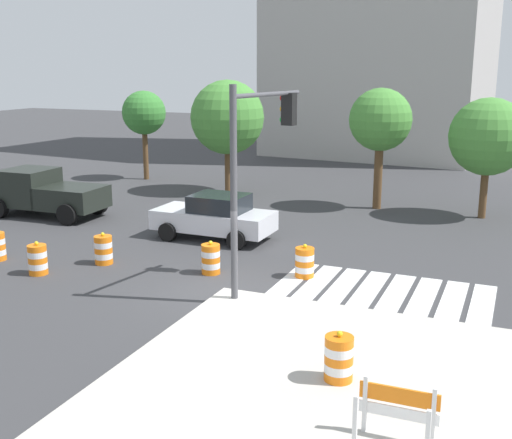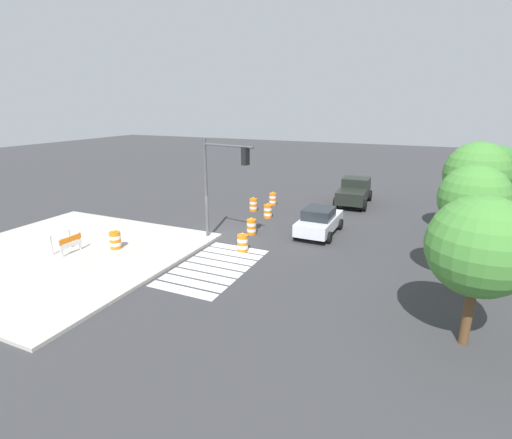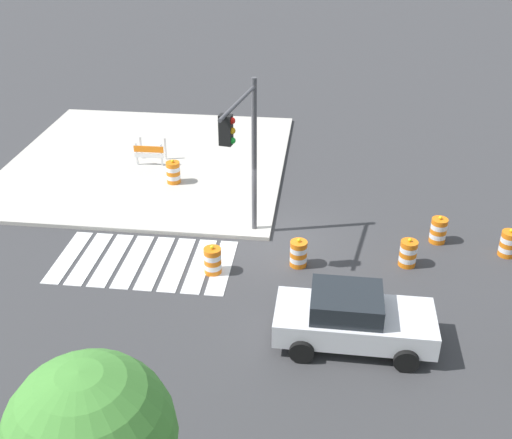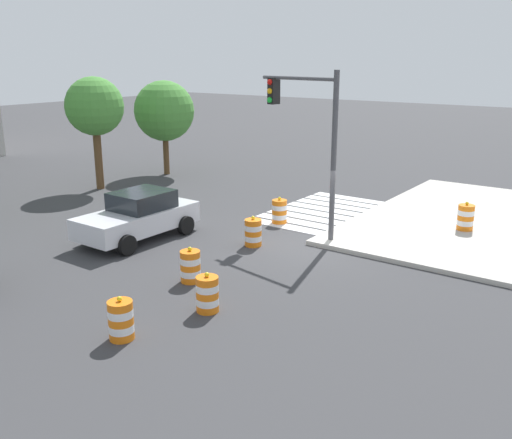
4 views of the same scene
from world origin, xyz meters
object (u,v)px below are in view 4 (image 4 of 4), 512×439
at_px(sports_car, 139,216).
at_px(traffic_barrel_near_corner, 279,212).
at_px(traffic_barrel_median_near, 190,266).
at_px(traffic_barrel_median_far, 253,233).
at_px(traffic_barrel_on_sidewalk, 466,217).
at_px(street_tree_streetside_near, 94,107).
at_px(traffic_barrel_crosswalk_end, 121,320).
at_px(traffic_light_pole, 307,124).
at_px(traffic_barrel_far_curb, 207,294).
at_px(street_tree_streetside_far, 164,111).

xyz_separation_m(sports_car, traffic_barrel_near_corner, (4.36, -2.88, -0.36)).
bearing_deg(traffic_barrel_median_near, traffic_barrel_median_far, 6.95).
distance_m(traffic_barrel_median_far, traffic_barrel_on_sidewalk, 7.58).
xyz_separation_m(sports_car, street_tree_streetside_near, (4.29, 7.24, 2.99)).
bearing_deg(sports_car, traffic_barrel_median_near, -115.04).
distance_m(traffic_barrel_median_near, traffic_barrel_median_far, 3.58).
relative_size(traffic_barrel_crosswalk_end, traffic_barrel_median_far, 1.00).
height_order(traffic_barrel_median_far, traffic_light_pole, traffic_light_pole).
xyz_separation_m(traffic_barrel_far_curb, traffic_barrel_on_sidewalk, (10.16, -3.24, 0.15)).
relative_size(sports_car, traffic_barrel_median_near, 4.24).
height_order(traffic_barrel_far_curb, street_tree_streetside_far, street_tree_streetside_far).
relative_size(traffic_barrel_median_far, street_tree_streetside_far, 0.21).
distance_m(traffic_barrel_median_near, traffic_barrel_on_sidewalk, 10.21).
distance_m(traffic_barrel_median_far, street_tree_streetside_far, 13.16).
bearing_deg(traffic_barrel_far_curb, traffic_barrel_near_corner, 20.66).
bearing_deg(traffic_barrel_on_sidewalk, traffic_barrel_far_curb, 162.33).
bearing_deg(sports_car, street_tree_streetside_far, 39.55).
relative_size(traffic_barrel_median_far, traffic_light_pole, 0.19).
bearing_deg(street_tree_streetside_far, street_tree_streetside_near, 178.70).
distance_m(sports_car, traffic_barrel_crosswalk_end, 7.34).
bearing_deg(traffic_barrel_median_near, traffic_light_pole, -4.49).
xyz_separation_m(traffic_barrel_on_sidewalk, traffic_light_pole, (-3.54, 4.44, 3.31)).
relative_size(traffic_light_pole, street_tree_streetside_far, 1.13).
bearing_deg(traffic_light_pole, street_tree_streetside_near, 86.34).
height_order(sports_car, traffic_barrel_crosswalk_end, sports_car).
bearing_deg(traffic_barrel_near_corner, traffic_light_pole, -117.09).
xyz_separation_m(traffic_barrel_median_far, traffic_barrel_on_sidewalk, (5.42, -5.30, 0.15)).
bearing_deg(traffic_barrel_median_near, traffic_barrel_near_corner, 10.69).
bearing_deg(traffic_barrel_near_corner, traffic_barrel_median_near, -169.31).
relative_size(traffic_barrel_near_corner, traffic_barrel_far_curb, 1.00).
distance_m(traffic_barrel_near_corner, traffic_barrel_on_sidewalk, 6.63).
distance_m(traffic_barrel_median_near, street_tree_streetside_near, 13.32).
bearing_deg(traffic_barrel_far_curb, traffic_barrel_median_near, 53.89).
bearing_deg(sports_car, traffic_barrel_crosswalk_end, -136.22).
relative_size(traffic_barrel_near_corner, traffic_light_pole, 0.19).
distance_m(sports_car, traffic_barrel_median_near, 4.50).
relative_size(traffic_barrel_median_near, traffic_barrel_on_sidewalk, 1.00).
bearing_deg(traffic_light_pole, traffic_barrel_on_sidewalk, -51.40).
height_order(traffic_barrel_crosswalk_end, traffic_barrel_far_curb, same).
height_order(traffic_light_pole, street_tree_streetside_far, traffic_light_pole).
xyz_separation_m(traffic_light_pole, street_tree_streetside_near, (0.75, 11.73, -0.10)).
bearing_deg(traffic_barrel_median_far, street_tree_streetside_far, 57.00).
bearing_deg(traffic_barrel_median_far, traffic_light_pole, -24.55).
height_order(traffic_barrel_near_corner, traffic_barrel_far_curb, same).
relative_size(traffic_barrel_median_near, street_tree_streetside_far, 0.21).
relative_size(sports_car, traffic_barrel_far_curb, 4.24).
xyz_separation_m(traffic_barrel_median_near, street_tree_streetside_far, (10.55, 11.21, 2.86)).
height_order(sports_car, traffic_barrel_median_near, sports_car).
relative_size(traffic_barrel_far_curb, street_tree_streetside_near, 0.20).
bearing_deg(traffic_barrel_on_sidewalk, sports_car, 128.42).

